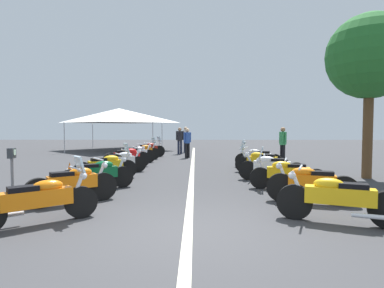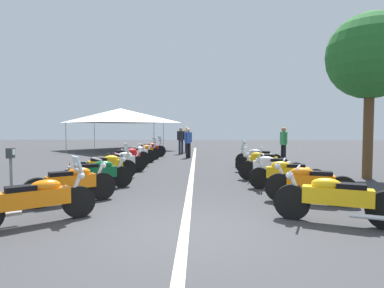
# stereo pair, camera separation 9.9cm
# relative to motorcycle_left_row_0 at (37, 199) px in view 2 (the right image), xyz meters

# --- Properties ---
(ground_plane) EXTENTS (80.00, 80.00, 0.00)m
(ground_plane) POSITION_rel_motorcycle_left_row_0_xyz_m (-0.35, -2.65, -0.46)
(ground_plane) COLOR #38383A
(lane_centre_stripe) EXTENTS (28.79, 0.16, 0.01)m
(lane_centre_stripe) POSITION_rel_motorcycle_left_row_0_xyz_m (7.25, -2.65, -0.45)
(lane_centre_stripe) COLOR beige
(lane_centre_stripe) RESTS_ON ground_plane
(motorcycle_left_row_0) EXTENTS (1.44, 1.77, 1.19)m
(motorcycle_left_row_0) POSITION_rel_motorcycle_left_row_0_xyz_m (0.00, 0.00, 0.00)
(motorcycle_left_row_0) COLOR black
(motorcycle_left_row_0) RESTS_ON ground_plane
(motorcycle_left_row_1) EXTENTS (1.31, 1.75, 1.01)m
(motorcycle_left_row_1) POSITION_rel_motorcycle_left_row_0_xyz_m (1.57, -0.00, 0.00)
(motorcycle_left_row_1) COLOR black
(motorcycle_left_row_1) RESTS_ON ground_plane
(motorcycle_left_row_2) EXTENTS (1.12, 1.84, 0.99)m
(motorcycle_left_row_2) POSITION_rel_motorcycle_left_row_0_xyz_m (3.25, -0.06, -0.01)
(motorcycle_left_row_2) COLOR black
(motorcycle_left_row_2) RESTS_ON ground_plane
(motorcycle_left_row_3) EXTENTS (1.18, 1.88, 1.21)m
(motorcycle_left_row_3) POSITION_rel_motorcycle_left_row_0_xyz_m (4.92, 0.17, 0.01)
(motorcycle_left_row_3) COLOR black
(motorcycle_left_row_3) RESTS_ON ground_plane
(motorcycle_left_row_4) EXTENTS (1.09, 1.83, 0.99)m
(motorcycle_left_row_4) POSITION_rel_motorcycle_left_row_0_xyz_m (6.51, 0.06, -0.01)
(motorcycle_left_row_4) COLOR black
(motorcycle_left_row_4) RESTS_ON ground_plane
(motorcycle_left_row_5) EXTENTS (1.28, 1.84, 1.02)m
(motorcycle_left_row_5) POSITION_rel_motorcycle_left_row_0_xyz_m (8.06, 0.15, 0.01)
(motorcycle_left_row_5) COLOR black
(motorcycle_left_row_5) RESTS_ON ground_plane
(motorcycle_left_row_6) EXTENTS (1.37, 1.74, 1.00)m
(motorcycle_left_row_6) POSITION_rel_motorcycle_left_row_0_xyz_m (9.67, 0.07, 0.00)
(motorcycle_left_row_6) COLOR black
(motorcycle_left_row_6) RESTS_ON ground_plane
(motorcycle_left_row_7) EXTENTS (1.21, 1.74, 1.21)m
(motorcycle_left_row_7) POSITION_rel_motorcycle_left_row_0_xyz_m (11.30, 0.01, 0.01)
(motorcycle_left_row_7) COLOR black
(motorcycle_left_row_7) RESTS_ON ground_plane
(motorcycle_left_row_8) EXTENTS (1.24, 1.85, 1.22)m
(motorcycle_left_row_8) POSITION_rel_motorcycle_left_row_0_xyz_m (12.96, -0.05, 0.02)
(motorcycle_left_row_8) COLOR black
(motorcycle_left_row_8) RESTS_ON ground_plane
(motorcycle_right_row_0) EXTENTS (1.03, 2.09, 1.01)m
(motorcycle_right_row_0) POSITION_rel_motorcycle_left_row_0_xyz_m (0.12, -5.34, 0.01)
(motorcycle_right_row_0) COLOR black
(motorcycle_right_row_0) RESTS_ON ground_plane
(motorcycle_right_row_1) EXTENTS (0.89, 1.96, 1.01)m
(motorcycle_right_row_1) POSITION_rel_motorcycle_left_row_0_xyz_m (1.67, -5.40, 0.00)
(motorcycle_right_row_1) COLOR black
(motorcycle_right_row_1) RESTS_ON ground_plane
(motorcycle_right_row_2) EXTENTS (0.81, 2.10, 1.19)m
(motorcycle_right_row_2) POSITION_rel_motorcycle_left_row_0_xyz_m (3.29, -5.32, -0.00)
(motorcycle_right_row_2) COLOR black
(motorcycle_right_row_2) RESTS_ON ground_plane
(motorcycle_right_row_3) EXTENTS (0.93, 2.09, 1.00)m
(motorcycle_right_row_3) POSITION_rel_motorcycle_left_row_0_xyz_m (4.74, -5.23, -0.00)
(motorcycle_right_row_3) COLOR black
(motorcycle_right_row_3) RESTS_ON ground_plane
(motorcycle_right_row_4) EXTENTS (1.00, 1.97, 1.19)m
(motorcycle_right_row_4) POSITION_rel_motorcycle_left_row_0_xyz_m (6.54, -5.27, -0.00)
(motorcycle_right_row_4) COLOR black
(motorcycle_right_row_4) RESTS_ON ground_plane
(motorcycle_right_row_5) EXTENTS (0.93, 1.95, 1.20)m
(motorcycle_right_row_5) POSITION_rel_motorcycle_left_row_0_xyz_m (8.12, -5.45, 0.00)
(motorcycle_right_row_5) COLOR black
(motorcycle_right_row_5) RESTS_ON ground_plane
(parking_meter) EXTENTS (0.19, 0.15, 1.29)m
(parking_meter) POSITION_rel_motorcycle_left_row_0_xyz_m (1.22, 1.18, 0.44)
(parking_meter) COLOR slate
(parking_meter) RESTS_ON ground_plane
(traffic_cone_0) EXTENTS (0.36, 0.36, 0.61)m
(traffic_cone_0) POSITION_rel_motorcycle_left_row_0_xyz_m (4.78, 1.34, -0.17)
(traffic_cone_0) COLOR orange
(traffic_cone_0) RESTS_ON ground_plane
(bystander_0) EXTENTS (0.38, 0.42, 1.69)m
(bystander_0) POSITION_rel_motorcycle_left_row_0_xyz_m (12.62, -2.32, 0.53)
(bystander_0) COLOR black
(bystander_0) RESTS_ON ground_plane
(bystander_1) EXTENTS (0.41, 0.39, 1.78)m
(bystander_1) POSITION_rel_motorcycle_left_row_0_xyz_m (16.70, -2.10, 0.59)
(bystander_1) COLOR #1E2338
(bystander_1) RESTS_ON ground_plane
(bystander_2) EXTENTS (0.32, 0.50, 1.73)m
(bystander_2) POSITION_rel_motorcycle_left_row_0_xyz_m (15.26, -1.76, 0.56)
(bystander_2) COLOR #1E2338
(bystander_2) RESTS_ON ground_plane
(bystander_3) EXTENTS (0.50, 0.32, 1.75)m
(bystander_3) POSITION_rel_motorcycle_left_row_0_xyz_m (10.40, -7.14, 0.57)
(bystander_3) COLOR black
(bystander_3) RESTS_ON ground_plane
(roadside_tree_0) EXTENTS (2.85, 2.85, 5.55)m
(roadside_tree_0) POSITION_rel_motorcycle_left_row_0_xyz_m (5.34, -8.63, 3.63)
(roadside_tree_0) COLOR brown
(roadside_tree_0) RESTS_ON ground_plane
(event_tent) EXTENTS (6.67, 6.67, 3.20)m
(event_tent) POSITION_rel_motorcycle_left_row_0_xyz_m (18.95, 3.10, 2.19)
(event_tent) COLOR white
(event_tent) RESTS_ON ground_plane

